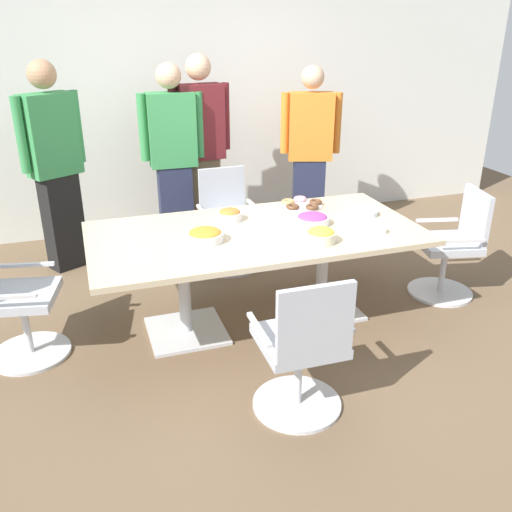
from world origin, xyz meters
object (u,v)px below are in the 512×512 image
(person_standing_3, at_px, (310,151))
(donut_platter, at_px, (302,204))
(snack_bowl_chips_orange, at_px, (205,235))
(office_chair_3, at_px, (14,304))
(office_chair_2, at_px, (227,225))
(office_chair_1, at_px, (452,249))
(napkin_pile, at_px, (369,227))
(snack_bowl_pretzels, at_px, (230,215))
(office_chair_0, at_px, (302,353))
(snack_bowl_candy_mix, at_px, (312,219))
(plate_stack, at_px, (364,212))
(person_standing_1, at_px, (173,157))
(person_standing_2, at_px, (201,149))
(conference_table, at_px, (256,247))
(person_standing_0, at_px, (55,164))
(snack_bowl_chips_yellow, at_px, (321,235))

(person_standing_3, relative_size, donut_platter, 5.14)
(snack_bowl_chips_orange, bearing_deg, office_chair_3, 173.44)
(office_chair_2, height_order, office_chair_3, same)
(office_chair_1, distance_m, napkin_pile, 1.02)
(person_standing_3, bearing_deg, napkin_pile, 97.61)
(office_chair_1, relative_size, snack_bowl_pretzels, 4.98)
(office_chair_0, height_order, snack_bowl_candy_mix, office_chair_0)
(snack_bowl_candy_mix, xyz_separation_m, napkin_pile, (0.33, -0.27, -0.01))
(office_chair_3, distance_m, donut_platter, 2.29)
(office_chair_2, distance_m, snack_bowl_chips_orange, 1.34)
(snack_bowl_candy_mix, bearing_deg, snack_bowl_pretzels, 154.31)
(office_chair_2, bearing_deg, plate_stack, 127.74)
(office_chair_0, relative_size, office_chair_2, 1.00)
(person_standing_1, distance_m, person_standing_2, 0.31)
(donut_platter, bearing_deg, person_standing_3, 63.70)
(office_chair_2, height_order, plate_stack, office_chair_2)
(office_chair_1, height_order, office_chair_2, same)
(office_chair_0, distance_m, person_standing_2, 2.89)
(conference_table, xyz_separation_m, snack_bowl_chips_orange, (-0.40, -0.08, 0.17))
(snack_bowl_candy_mix, bearing_deg, office_chair_3, 178.34)
(office_chair_0, bearing_deg, office_chair_2, 86.03)
(person_standing_2, relative_size, person_standing_3, 1.07)
(office_chair_2, bearing_deg, person_standing_1, -56.47)
(snack_bowl_chips_orange, bearing_deg, office_chair_2, 67.72)
(office_chair_0, relative_size, office_chair_3, 1.00)
(conference_table, distance_m, person_standing_3, 1.96)
(conference_table, bearing_deg, snack_bowl_pretzels, 113.27)
(conference_table, relative_size, person_standing_1, 1.32)
(person_standing_3, height_order, plate_stack, person_standing_3)
(conference_table, bearing_deg, office_chair_2, 85.52)
(office_chair_3, distance_m, person_standing_2, 2.45)
(snack_bowl_pretzels, xyz_separation_m, donut_platter, (0.65, 0.14, -0.03))
(office_chair_1, xyz_separation_m, person_standing_0, (-3.06, 1.62, 0.58))
(office_chair_1, relative_size, office_chair_3, 1.00)
(plate_stack, xyz_separation_m, napkin_pile, (-0.15, -0.34, 0.01))
(conference_table, relative_size, person_standing_3, 1.36)
(person_standing_2, relative_size, snack_bowl_chips_yellow, 8.95)
(office_chair_0, xyz_separation_m, snack_bowl_chips_yellow, (0.44, 0.75, 0.40))
(snack_bowl_pretzels, relative_size, snack_bowl_chips_orange, 0.71)
(office_chair_0, relative_size, snack_bowl_chips_orange, 3.54)
(office_chair_0, height_order, plate_stack, office_chair_0)
(snack_bowl_pretzels, relative_size, plate_stack, 0.86)
(office_chair_3, relative_size, napkin_pile, 5.06)
(person_standing_3, relative_size, snack_bowl_chips_yellow, 8.39)
(conference_table, distance_m, person_standing_2, 1.77)
(person_standing_0, xyz_separation_m, plate_stack, (2.28, -1.49, -0.21))
(snack_bowl_pretzels, bearing_deg, person_standing_3, 46.71)
(snack_bowl_chips_orange, bearing_deg, office_chair_0, -73.01)
(office_chair_1, relative_size, napkin_pile, 5.06)
(napkin_pile, bearing_deg, conference_table, 160.79)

